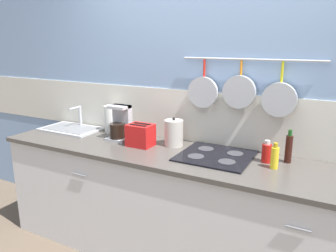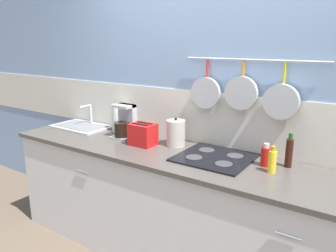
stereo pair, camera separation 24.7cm
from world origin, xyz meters
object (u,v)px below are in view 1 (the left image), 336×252
Objects in this scene: paper_towel_roll at (111,119)px; toaster at (141,135)px; bottle_hot_sauce at (267,153)px; bottle_olive_oil at (289,148)px; bottle_dish_soap at (275,157)px; coffee_maker at (120,125)px; kettle at (174,133)px.

paper_towel_roll reaches higher than toaster.
bottle_olive_oil is (0.13, 0.07, 0.03)m from bottle_hot_sauce.
toaster is at bearing -179.65° from bottle_dish_soap.
coffee_maker is at bearing 177.25° from bottle_dish_soap.
paper_towel_roll is 1.07× the size of bottle_olive_oil.
coffee_maker reaches higher than kettle.
coffee_maker reaches higher than paper_towel_roll.
bottle_hot_sauce is at bearing -2.27° from kettle.
bottle_dish_soap is at bearing -111.18° from bottle_olive_oil.
paper_towel_roll is 0.84× the size of coffee_maker.
kettle reaches higher than bottle_hot_sauce.
bottle_olive_oil is (0.06, 0.16, 0.03)m from bottle_dish_soap.
bottle_dish_soap is (0.82, -0.12, -0.03)m from kettle.
paper_towel_roll is 1.45m from bottle_hot_sauce.
paper_towel_roll is at bearing 173.32° from kettle.
paper_towel_roll is at bearing 175.59° from bottle_hot_sauce.
paper_towel_roll is 1.58m from bottle_olive_oil.
bottle_olive_oil reaches higher than bottle_dish_soap.
kettle is (0.49, 0.06, -0.02)m from coffee_maker.
bottle_hot_sauce is at bearing 1.45° from coffee_maker.
toaster is (0.25, -0.07, -0.03)m from coffee_maker.
kettle is 0.83m from bottle_dish_soap.
paper_towel_roll reaches higher than kettle.
bottle_dish_soap is at bearing -8.59° from kettle.
kettle is 0.75m from bottle_hot_sauce.
toaster is 0.99m from bottle_hot_sauce.
toaster is at bearing -15.36° from coffee_maker.
coffee_maker is 1.26× the size of bottle_olive_oil.
bottle_dish_soap is (1.06, 0.01, -0.01)m from toaster.
coffee_maker reaches higher than bottle_olive_oil.
toaster is at bearing -24.63° from paper_towel_roll.
bottle_olive_oil is at bearing 2.41° from kettle.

